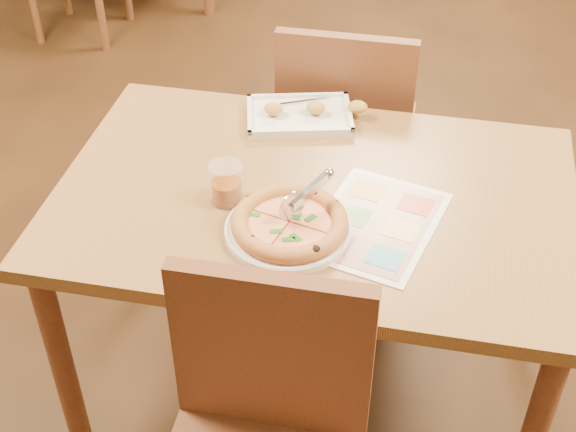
% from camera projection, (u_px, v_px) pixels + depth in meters
% --- Properties ---
extents(dining_table, '(1.30, 0.85, 0.72)m').
position_uv_depth(dining_table, '(314.00, 218.00, 2.07)').
color(dining_table, olive).
rests_on(dining_table, ground).
extents(chair_near, '(0.42, 0.42, 0.47)m').
position_uv_depth(chair_near, '(263.00, 424.00, 1.65)').
color(chair_near, brown).
rests_on(chair_near, ground).
extents(chair_far, '(0.42, 0.42, 0.47)m').
position_uv_depth(chair_far, '(346.00, 118.00, 2.57)').
color(chair_far, brown).
rests_on(chair_far, ground).
extents(plate, '(0.38, 0.38, 0.02)m').
position_uv_depth(plate, '(288.00, 230.00, 1.89)').
color(plate, white).
rests_on(plate, dining_table).
extents(pizza, '(0.28, 0.28, 0.04)m').
position_uv_depth(pizza, '(290.00, 223.00, 1.87)').
color(pizza, '#BF7E41').
rests_on(pizza, plate).
extents(pizza_cutter, '(0.10, 0.13, 0.09)m').
position_uv_depth(pizza_cutter, '(305.00, 195.00, 1.86)').
color(pizza_cutter, silver).
rests_on(pizza_cutter, pizza).
extents(appetizer_tray, '(0.36, 0.27, 0.06)m').
position_uv_depth(appetizer_tray, '(303.00, 115.00, 2.27)').
color(appetizer_tray, white).
rests_on(appetizer_tray, dining_table).
extents(glass_tumbler, '(0.08, 0.08, 0.10)m').
position_uv_depth(glass_tumbler, '(226.00, 186.00, 1.96)').
color(glass_tumbler, '#843D0A').
rests_on(glass_tumbler, dining_table).
extents(menu, '(0.35, 0.43, 0.00)m').
position_uv_depth(menu, '(376.00, 223.00, 1.92)').
color(menu, silver).
rests_on(menu, dining_table).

